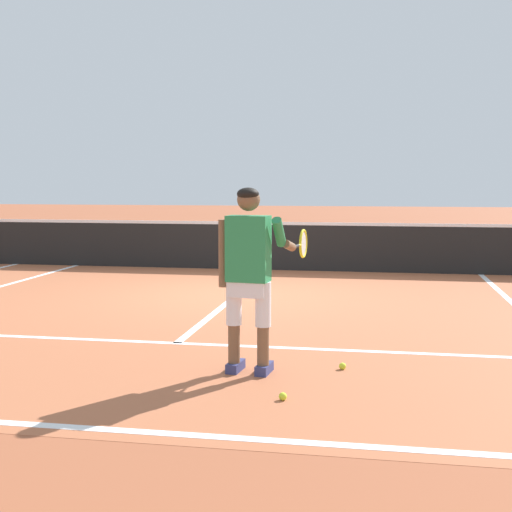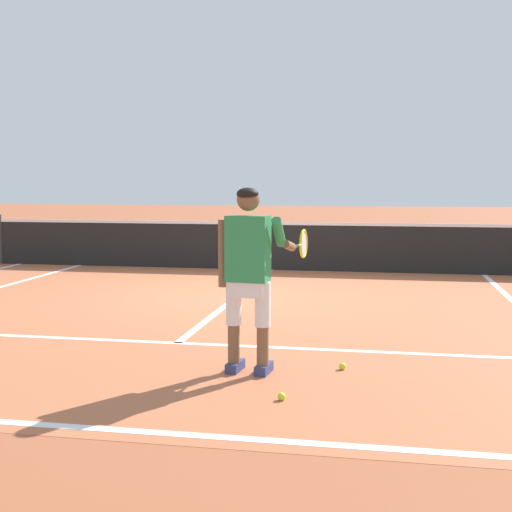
# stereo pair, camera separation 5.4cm
# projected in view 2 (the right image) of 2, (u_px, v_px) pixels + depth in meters

# --- Properties ---
(ground_plane) EXTENTS (80.00, 80.00, 0.00)m
(ground_plane) POSITION_uv_depth(u_px,v_px,m) (240.00, 294.00, 10.74)
(ground_plane) COLOR #9E5133
(court_inner_surface) EXTENTS (10.98, 9.42, 0.00)m
(court_inner_surface) POSITION_uv_depth(u_px,v_px,m) (218.00, 311.00, 9.33)
(court_inner_surface) COLOR #B2603D
(court_inner_surface) RESTS_ON ground
(line_baseline) EXTENTS (10.98, 0.10, 0.01)m
(line_baseline) POSITION_uv_depth(u_px,v_px,m) (71.00, 427.00, 4.93)
(line_baseline) COLOR white
(line_baseline) RESTS_ON ground
(line_service) EXTENTS (8.23, 0.10, 0.01)m
(line_service) POSITION_uv_depth(u_px,v_px,m) (178.00, 343.00, 7.48)
(line_service) COLOR white
(line_service) RESTS_ON ground
(line_centre_service) EXTENTS (0.10, 6.40, 0.01)m
(line_centre_service) POSITION_uv_depth(u_px,v_px,m) (238.00, 296.00, 10.61)
(line_centre_service) COLOR white
(line_centre_service) RESTS_ON ground
(tennis_net) EXTENTS (11.96, 0.08, 1.07)m
(tennis_net) POSITION_uv_depth(u_px,v_px,m) (271.00, 245.00, 13.69)
(tennis_net) COLOR #333338
(tennis_net) RESTS_ON ground
(tennis_player) EXTENTS (0.73, 1.09, 1.71)m
(tennis_player) POSITION_uv_depth(u_px,v_px,m) (250.00, 267.00, 6.23)
(tennis_player) COLOR navy
(tennis_player) RESTS_ON ground
(tennis_ball_near_feet) EXTENTS (0.07, 0.07, 0.07)m
(tennis_ball_near_feet) POSITION_uv_depth(u_px,v_px,m) (342.00, 366.00, 6.43)
(tennis_ball_near_feet) COLOR #CCE02D
(tennis_ball_near_feet) RESTS_ON ground
(tennis_ball_by_baseline) EXTENTS (0.07, 0.07, 0.07)m
(tennis_ball_by_baseline) POSITION_uv_depth(u_px,v_px,m) (282.00, 397.00, 5.52)
(tennis_ball_by_baseline) COLOR #CCE02D
(tennis_ball_by_baseline) RESTS_ON ground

